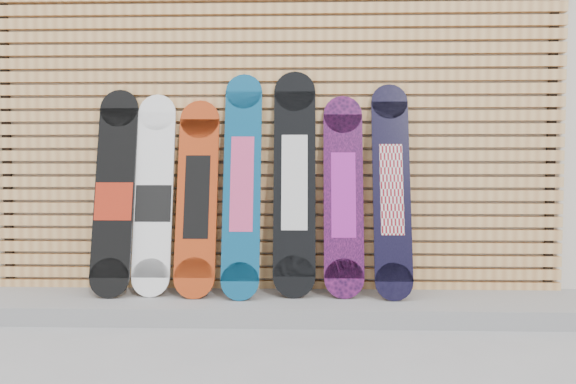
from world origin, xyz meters
The scene contains 11 objects.
ground centered at (0.00, 0.00, 0.00)m, with size 80.00×80.00×0.00m, color gray.
building centered at (0.50, 3.50, 1.80)m, with size 12.00×5.00×3.60m, color beige.
concrete_step centered at (-0.15, 0.68, 0.06)m, with size 4.60×0.70×0.12m, color gray.
slat_wall centered at (-0.15, 0.97, 1.21)m, with size 4.26×0.08×2.29m.
snowboard_0 centered at (-1.28, 0.77, 0.84)m, with size 0.28×0.35×1.47m.
snowboard_1 centered at (-1.00, 0.79, 0.83)m, with size 0.27×0.31×1.44m.
snowboard_2 centered at (-0.69, 0.77, 0.81)m, with size 0.29×0.35×1.39m.
snowboard_3 centered at (-0.37, 0.75, 0.91)m, with size 0.26×0.39×1.58m.
snowboard_4 centered at (0.00, 0.79, 0.92)m, with size 0.30×0.31×1.60m.
snowboard_5 centered at (0.34, 0.79, 0.83)m, with size 0.28×0.31×1.42m.
snowboard_6 centered at (0.68, 0.76, 0.87)m, with size 0.26×0.37×1.50m.
Camera 1 is at (0.07, -3.17, 1.06)m, focal length 35.00 mm.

